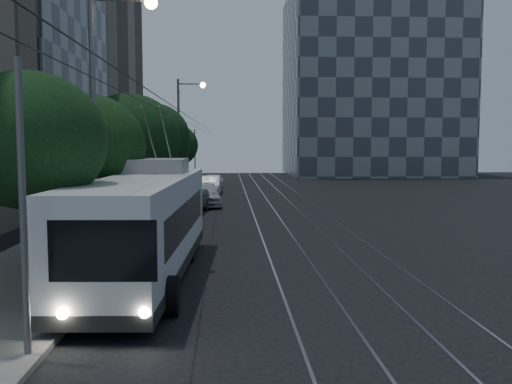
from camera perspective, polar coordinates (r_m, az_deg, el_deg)
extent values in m
plane|color=black|center=(21.78, 0.57, -6.56)|extent=(120.00, 120.00, 0.00)
cube|color=slate|center=(41.99, -11.38, -0.97)|extent=(5.00, 90.00, 0.15)
cube|color=gray|center=(41.56, -0.71, -1.02)|extent=(0.08, 90.00, 0.02)
cube|color=gray|center=(41.64, 1.27, -1.01)|extent=(0.08, 90.00, 0.02)
cube|color=gray|center=(41.78, 3.40, -1.00)|extent=(0.08, 90.00, 0.02)
cube|color=gray|center=(41.97, 5.36, -0.98)|extent=(0.08, 90.00, 0.02)
cylinder|color=black|center=(41.40, -6.48, 6.68)|extent=(0.02, 90.00, 0.02)
cylinder|color=black|center=(41.36, -5.50, 6.69)|extent=(0.02, 90.00, 0.02)
cylinder|color=slate|center=(12.07, -22.27, -1.88)|extent=(0.14, 0.14, 6.00)
cylinder|color=slate|center=(31.59, -10.19, 2.44)|extent=(0.14, 0.14, 6.00)
cylinder|color=slate|center=(51.48, -7.37, 3.44)|extent=(0.14, 0.14, 6.00)
cylinder|color=slate|center=(71.43, -6.13, 3.88)|extent=(0.14, 0.14, 6.00)
cube|color=gray|center=(66.94, -18.90, 15.62)|extent=(14.00, 22.00, 34.00)
cube|color=#3D414E|center=(79.07, 11.43, 10.44)|extent=(22.00, 18.00, 24.00)
cube|color=silver|center=(18.44, -11.09, -3.09)|extent=(3.13, 12.29, 2.89)
cube|color=black|center=(18.67, -11.02, -7.02)|extent=(3.17, 12.33, 0.36)
cube|color=black|center=(18.92, -10.88, -2.49)|extent=(3.08, 9.76, 1.07)
cube|color=black|center=(12.51, -15.08, -5.70)|extent=(2.29, 0.18, 1.32)
cube|color=black|center=(24.39, -9.08, -0.56)|extent=(2.09, 0.17, 1.02)
cube|color=#26E64D|center=(12.37, -15.17, -1.54)|extent=(1.63, 0.13, 0.33)
cube|color=gray|center=(21.30, -10.01, 2.60)|extent=(2.29, 2.33, 0.51)
sphere|color=white|center=(12.97, -18.79, -11.41)|extent=(0.26, 0.26, 0.26)
sphere|color=white|center=(12.62, -11.07, -11.70)|extent=(0.26, 0.26, 0.26)
cylinder|color=slate|center=(22.38, -10.48, 5.20)|extent=(0.06, 4.60, 2.30)
cylinder|color=slate|center=(22.31, -8.92, 5.22)|extent=(0.06, 4.60, 2.30)
cylinder|color=black|center=(15.19, -17.86, -9.96)|extent=(0.30, 1.02, 1.02)
cylinder|color=black|center=(14.75, -8.33, -10.22)|extent=(0.30, 1.02, 1.02)
cylinder|color=black|center=(21.46, -13.32, -5.49)|extent=(0.30, 1.02, 1.02)
cylinder|color=black|center=(21.16, -6.64, -5.54)|extent=(0.30, 1.02, 1.02)
cylinder|color=black|center=(23.35, -12.45, -4.63)|extent=(0.30, 1.02, 1.02)
cylinder|color=black|center=(23.07, -6.33, -4.66)|extent=(0.30, 1.02, 1.02)
imported|color=#A3A5AA|center=(34.81, -7.84, -0.71)|extent=(3.82, 7.00, 1.86)
imported|color=#B6B5BA|center=(38.94, -4.95, -0.30)|extent=(2.22, 4.74, 1.57)
imported|color=#B3B2B6|center=(42.56, -6.30, -0.08)|extent=(3.32, 4.64, 1.25)
imported|color=white|center=(49.01, -4.53, 0.75)|extent=(1.67, 4.55, 1.49)
imported|color=white|center=(53.94, -4.53, 1.08)|extent=(2.62, 4.37, 1.39)
cylinder|color=black|center=(16.45, -21.40, -5.57)|extent=(0.44, 0.44, 2.90)
ellipsoid|color=black|center=(16.19, -21.74, 4.82)|extent=(4.05, 4.05, 3.65)
cylinder|color=black|center=(22.15, -16.49, -3.27)|extent=(0.44, 0.44, 2.52)
ellipsoid|color=black|center=(21.93, -16.68, 4.30)|extent=(4.42, 4.42, 3.98)
cylinder|color=black|center=(31.27, -12.47, -0.94)|extent=(0.44, 0.44, 2.39)
ellipsoid|color=black|center=(31.11, -12.58, 5.06)|extent=(5.53, 5.53, 4.98)
cylinder|color=black|center=(40.75, -10.23, 0.77)|extent=(0.44, 0.44, 2.84)
ellipsoid|color=black|center=(40.64, -10.30, 5.50)|extent=(5.17, 5.17, 4.65)
cylinder|color=black|center=(46.17, -9.37, 0.99)|extent=(0.44, 0.44, 2.38)
ellipsoid|color=black|center=(46.06, -9.42, 4.56)|extent=(4.51, 4.51, 4.05)
cylinder|color=black|center=(58.50, -8.16, 1.77)|extent=(0.44, 0.44, 2.24)
ellipsoid|color=black|center=(58.41, -8.20, 4.65)|extent=(4.85, 4.85, 4.36)
cylinder|color=slate|center=(20.14, -15.91, 5.88)|extent=(0.20, 0.20, 9.49)
sphere|color=#FFDB8C|center=(20.33, -10.45, 18.13)|extent=(0.44, 0.44, 0.44)
cylinder|color=slate|center=(46.76, -7.72, 5.38)|extent=(0.20, 0.20, 9.42)
cylinder|color=slate|center=(46.91, -6.50, 10.69)|extent=(2.07, 0.12, 0.12)
sphere|color=#FFDB8C|center=(46.86, -5.33, 10.60)|extent=(0.44, 0.44, 0.44)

